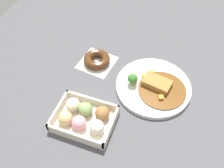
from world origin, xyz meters
TOP-DOWN VIEW (x-y plane):
  - ground_plane at (0.00, 0.00)m, footprint 1.60×1.60m
  - curry_plate at (0.03, 0.06)m, footprint 0.29×0.29m
  - donut_box at (-0.16, -0.16)m, footprint 0.20×0.16m
  - chocolate_ring_donut at (-0.22, 0.12)m, footprint 0.15×0.15m

SIDE VIEW (x-z plane):
  - ground_plane at x=0.00m, z-range 0.00..0.00m
  - curry_plate at x=0.03m, z-range -0.02..0.05m
  - chocolate_ring_donut at x=-0.22m, z-range 0.00..0.04m
  - donut_box at x=-0.16m, z-range 0.00..0.06m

